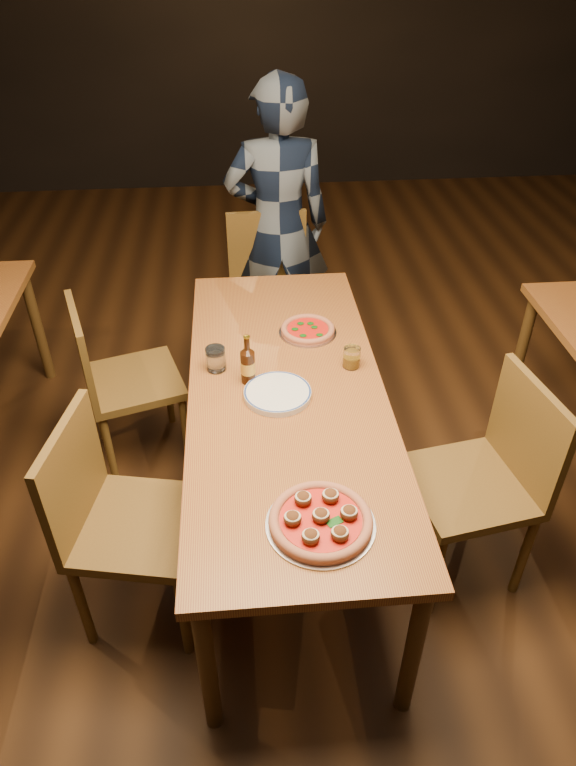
{
  "coord_description": "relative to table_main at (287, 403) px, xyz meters",
  "views": [
    {
      "loc": [
        -0.17,
        -2.06,
        2.34
      ],
      "look_at": [
        0.0,
        -0.05,
        0.82
      ],
      "focal_mm": 30.0,
      "sensor_mm": 36.0,
      "label": 1
    }
  ],
  "objects": [
    {
      "name": "chair_main_e",
      "position": [
        0.7,
        -0.34,
        -0.19
      ],
      "size": [
        0.53,
        0.53,
        0.98
      ],
      "primitive_type": null,
      "rotation": [
        0.0,
        0.0,
        -1.4
      ],
      "color": "brown",
      "rests_on": "ground"
    },
    {
      "name": "beer_bottle",
      "position": [
        -0.15,
        0.07,
        0.15
      ],
      "size": [
        0.06,
        0.06,
        0.22
      ],
      "rotation": [
        0.0,
        0.0,
        -0.41
      ],
      "color": "black",
      "rests_on": "table_main"
    },
    {
      "name": "ground",
      "position": [
        0.0,
        0.0,
        -0.68
      ],
      "size": [
        9.0,
        9.0,
        0.0
      ],
      "primitive_type": "plane",
      "color": "black"
    },
    {
      "name": "pizza_meatball",
      "position": [
        0.05,
        -0.72,
        0.1
      ],
      "size": [
        0.35,
        0.35,
        0.06
      ],
      "rotation": [
        0.0,
        0.0,
        -0.22
      ],
      "color": "#B7B7BF",
      "rests_on": "table_main"
    },
    {
      "name": "room_shell",
      "position": [
        0.0,
        0.0,
        1.18
      ],
      "size": [
        9.0,
        9.0,
        9.0
      ],
      "color": "black",
      "rests_on": "ground"
    },
    {
      "name": "chair_main_nw",
      "position": [
        -0.59,
        -0.43,
        -0.19
      ],
      "size": [
        0.53,
        0.53,
        0.97
      ],
      "primitive_type": null,
      "rotation": [
        0.0,
        0.0,
        1.37
      ],
      "color": "brown",
      "rests_on": "ground"
    },
    {
      "name": "diner",
      "position": [
        0.07,
        1.45,
        0.16
      ],
      "size": [
        0.62,
        0.42,
        1.67
      ],
      "primitive_type": "imported",
      "rotation": [
        0.0,
        0.0,
        3.17
      ],
      "color": "black",
      "rests_on": "ground"
    },
    {
      "name": "plate_stack",
      "position": [
        -0.04,
        -0.04,
        0.08
      ],
      "size": [
        0.27,
        0.27,
        0.03
      ],
      "primitive_type": "cylinder",
      "color": "white",
      "rests_on": "table_main"
    },
    {
      "name": "amber_glass",
      "position": [
        0.29,
        0.14,
        0.12
      ],
      "size": [
        0.07,
        0.07,
        0.09
      ],
      "primitive_type": "cylinder",
      "color": "#996611",
      "rests_on": "table_main"
    },
    {
      "name": "water_glass",
      "position": [
        -0.29,
        0.17,
        0.12
      ],
      "size": [
        0.08,
        0.08,
        0.1
      ],
      "primitive_type": "cylinder",
      "color": "white",
      "rests_on": "table_main"
    },
    {
      "name": "table_main",
      "position": [
        0.0,
        0.0,
        0.0
      ],
      "size": [
        0.8,
        2.0,
        0.75
      ],
      "color": "maroon",
      "rests_on": "ground"
    },
    {
      "name": "chair_end",
      "position": [
        0.01,
        1.2,
        -0.19
      ],
      "size": [
        0.48,
        0.48,
        0.98
      ],
      "primitive_type": null,
      "rotation": [
        0.0,
        0.0,
        0.04
      ],
      "color": "brown",
      "rests_on": "ground"
    },
    {
      "name": "chair_main_sw",
      "position": [
        -0.71,
        0.51,
        -0.21
      ],
      "size": [
        0.55,
        0.55,
        0.94
      ],
      "primitive_type": null,
      "rotation": [
        0.0,
        0.0,
        1.87
      ],
      "color": "brown",
      "rests_on": "ground"
    },
    {
      "name": "pizza_margherita",
      "position": [
        0.13,
        0.42,
        0.09
      ],
      "size": [
        0.27,
        0.27,
        0.03
      ],
      "rotation": [
        0.0,
        0.0,
        0.1
      ],
      "color": "#B7B7BF",
      "rests_on": "table_main"
    }
  ]
}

